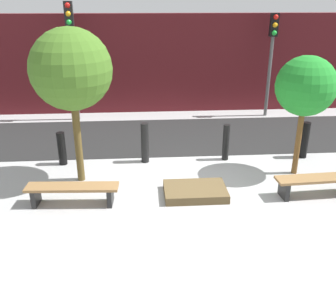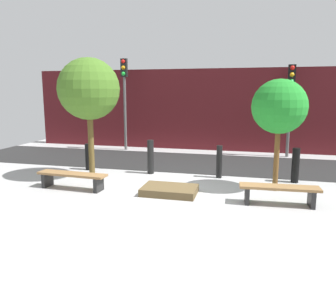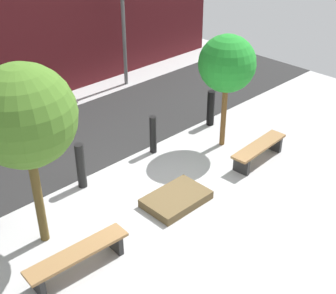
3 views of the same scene
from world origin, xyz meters
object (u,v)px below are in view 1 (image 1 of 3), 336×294
at_px(bench_left, 73,191).
at_px(bollard_left, 145,143).
at_px(bench_right, 316,182).
at_px(bollard_center, 226,142).
at_px(tree_behind_left_bench, 71,70).
at_px(traffic_light_west, 71,41).
at_px(tree_behind_right_bench, 306,87).
at_px(traffic_light_mid_west, 272,47).
at_px(bollard_far_left, 62,149).
at_px(planter_bed, 195,191).
at_px(bollard_right, 305,140).

bearing_deg(bench_left, bollard_left, 56.68).
bearing_deg(bench_right, bollard_center, 123.32).
height_order(tree_behind_left_bench, traffic_light_west, traffic_light_west).
height_order(tree_behind_right_bench, traffic_light_mid_west, traffic_light_mid_west).
relative_size(bollard_far_left, bollard_left, 0.81).
relative_size(planter_bed, traffic_light_mid_west, 0.38).
relative_size(bollard_left, traffic_light_west, 0.27).
bearing_deg(planter_bed, bench_left, -175.70).
relative_size(planter_bed, tree_behind_left_bench, 0.39).
height_order(planter_bed, bollard_right, bollard_right).
bearing_deg(bollard_far_left, bench_left, -73.87).
bearing_deg(bench_left, traffic_light_mid_west, 47.81).
distance_m(bollard_left, traffic_light_west, 5.10).
xyz_separation_m(bollard_center, bollard_right, (2.18, 0.00, 0.01)).
distance_m(bollard_far_left, bollard_left, 2.18).
xyz_separation_m(bench_left, bollard_center, (3.75, 2.12, 0.18)).
distance_m(tree_behind_left_bench, traffic_light_west, 4.96).
height_order(bollard_right, traffic_light_west, traffic_light_west).
distance_m(bench_right, bollard_left, 4.31).
relative_size(planter_bed, tree_behind_right_bench, 0.47).
bearing_deg(bench_right, bollard_left, 147.35).
height_order(planter_bed, bollard_far_left, bollard_far_left).
xyz_separation_m(bollard_left, traffic_light_west, (-2.37, 3.93, 2.21)).
height_order(tree_behind_right_bench, bollard_center, tree_behind_right_bench).
relative_size(bench_left, planter_bed, 1.42).
height_order(bench_left, bollard_center, bollard_center).
distance_m(bench_right, planter_bed, 2.67).
bearing_deg(bollard_left, bench_right, -29.51).
bearing_deg(bollard_left, traffic_light_mid_west, 40.80).
relative_size(tree_behind_left_bench, bollard_far_left, 4.04).
bearing_deg(tree_behind_left_bench, tree_behind_right_bench, 0.00).
bearing_deg(traffic_light_mid_west, tree_behind_left_bench, -141.38).
relative_size(tree_behind_right_bench, bollard_right, 2.90).
xyz_separation_m(bench_right, bollard_right, (0.61, 2.12, 0.18)).
bearing_deg(bollard_center, planter_bed, -119.58).
bearing_deg(planter_bed, bollard_right, 30.43).
bearing_deg(bollard_left, bollard_far_left, 180.00).
height_order(planter_bed, tree_behind_left_bench, tree_behind_left_bench).
bearing_deg(bollard_center, traffic_light_mid_west, 58.88).
height_order(bench_left, planter_bed, bench_left).
relative_size(tree_behind_left_bench, traffic_light_west, 0.89).
bearing_deg(bollard_far_left, planter_bed, -30.43).
xyz_separation_m(tree_behind_right_bench, bollard_center, (-1.57, 0.96, -1.71)).
relative_size(bollard_far_left, traffic_light_mid_west, 0.24).
distance_m(bench_left, traffic_light_mid_west, 8.88).
distance_m(tree_behind_left_bench, bollard_center, 4.43).
bearing_deg(tree_behind_right_bench, bollard_left, 165.65).
height_order(tree_behind_left_bench, bollard_center, tree_behind_left_bench).
relative_size(tree_behind_right_bench, traffic_light_west, 0.73).
height_order(bollard_far_left, bollard_right, bollard_right).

